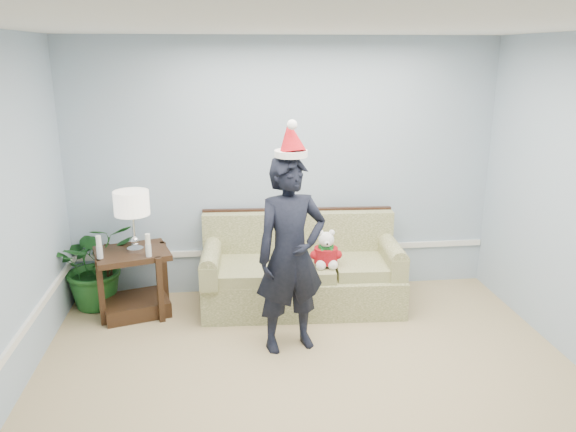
# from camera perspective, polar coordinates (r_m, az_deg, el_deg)

# --- Properties ---
(room_shell) EXTENTS (4.54, 5.04, 2.74)m
(room_shell) POSITION_cam_1_polar(r_m,az_deg,el_deg) (3.54, 4.19, -3.27)
(room_shell) COLOR tan
(room_shell) RESTS_ON ground
(wainscot_trim) EXTENTS (4.49, 4.99, 0.06)m
(wainscot_trim) POSITION_cam_1_polar(r_m,az_deg,el_deg) (4.94, -12.41, -9.04)
(wainscot_trim) COLOR white
(wainscot_trim) RESTS_ON room_shell
(sofa) EXTENTS (2.06, 0.97, 0.94)m
(sofa) POSITION_cam_1_polar(r_m,az_deg,el_deg) (5.83, 1.37, -5.84)
(sofa) COLOR #5C6630
(sofa) RESTS_ON room_shell
(side_table) EXTENTS (0.82, 0.75, 0.66)m
(side_table) POSITION_cam_1_polar(r_m,az_deg,el_deg) (5.85, -15.30, -7.17)
(side_table) COLOR #3C2515
(side_table) RESTS_ON room_shell
(table_lamp) EXTENTS (0.34, 0.34, 0.60)m
(table_lamp) POSITION_cam_1_polar(r_m,az_deg,el_deg) (5.57, -15.59, 1.02)
(table_lamp) COLOR silver
(table_lamp) RESTS_ON side_table
(candle_pair) EXTENTS (0.51, 0.06, 0.22)m
(candle_pair) POSITION_cam_1_polar(r_m,az_deg,el_deg) (5.52, -16.34, -3.04)
(candle_pair) COLOR silver
(candle_pair) RESTS_ON side_table
(houseplant) EXTENTS (1.02, 0.95, 0.91)m
(houseplant) POSITION_cam_1_polar(r_m,az_deg,el_deg) (6.07, -18.90, -4.64)
(houseplant) COLOR #1C541E
(houseplant) RESTS_ON room_shell
(man) EXTENTS (0.71, 0.56, 1.73)m
(man) POSITION_cam_1_polar(r_m,az_deg,el_deg) (4.81, 0.29, -4.02)
(man) COLOR black
(man) RESTS_ON room_shell
(santa_hat) EXTENTS (0.34, 0.37, 0.32)m
(santa_hat) POSITION_cam_1_polar(r_m,az_deg,el_deg) (4.58, 0.28, 7.74)
(santa_hat) COLOR white
(santa_hat) RESTS_ON man
(teddy_bear) EXTENTS (0.25, 0.27, 0.38)m
(teddy_bear) POSITION_cam_1_polar(r_m,az_deg,el_deg) (5.55, 3.89, -3.77)
(teddy_bear) COLOR white
(teddy_bear) RESTS_ON sofa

